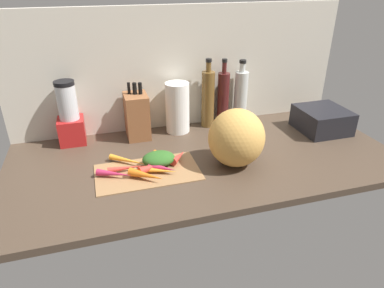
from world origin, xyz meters
The scene contains 22 objects.
ground_plane centered at (0.00, 0.00, -1.50)cm, with size 170.00×80.00×3.00cm, color #47382B.
wall_back centered at (0.00, 38.50, 30.00)cm, with size 170.00×3.00×60.00cm, color beige.
cutting_board centered at (-26.80, -6.71, 0.40)cm, with size 42.08×23.86×0.80cm, color #997047.
carrot_0 centered at (-12.44, -1.71, 2.54)cm, with size 3.48×3.48×10.35cm, color red.
carrot_1 centered at (-24.34, -5.98, 2.24)cm, with size 2.88×2.88×13.96cm, color orange.
carrot_2 centered at (-21.93, -9.88, 1.89)cm, with size 2.18×2.18×13.29cm, color orange.
carrot_3 centered at (-28.29, -12.76, 2.58)cm, with size 3.56×3.56×14.67cm, color orange.
carrot_4 centered at (-21.18, -8.93, 2.50)cm, with size 3.39×3.39×11.14cm, color #B2264C.
carrot_5 centered at (-34.90, -3.93, 2.00)cm, with size 2.40×2.40×15.35cm, color red.
carrot_6 centered at (-24.99, -7.19, 2.59)cm, with size 3.58×3.58×11.41cm, color red.
carrot_7 centered at (-33.72, 2.04, 2.06)cm, with size 2.53×2.53×17.24cm, color orange.
carrot_8 centered at (-40.17, -7.44, 2.21)cm, with size 2.83×2.83×14.32cm, color #B2264C.
carrot_9 centered at (-18.31, 0.86, 2.35)cm, with size 3.09×3.09×10.33cm, color orange.
carrot_greens_pile centered at (-21.38, -3.10, 3.69)cm, with size 13.67×10.52×5.78cm, color #2D6023.
winter_squash centered at (10.21, -10.08, 12.30)cm, with size 23.55×22.66×24.60cm, color gold.
knife_block centered at (-25.27, 28.60, 11.07)cm, with size 10.86×14.23×27.22cm.
blender_appliance centered at (-56.07, 30.78, 13.00)cm, with size 11.81×11.81×30.25cm.
paper_towel_roll centered at (-4.78, 29.50, 12.65)cm, with size 11.87×11.87×25.30cm, color white.
bottle_0 centered at (11.91, 31.61, 15.12)cm, with size 6.64×6.64×35.48cm.
bottle_1 centered at (20.32, 31.78, 14.47)cm, with size 6.10×6.10×34.78cm.
bottle_2 centered at (30.28, 31.99, 14.46)cm, with size 6.95×6.95×33.59cm.
dish_rack centered at (66.04, 9.48, 5.77)cm, with size 23.02×23.82×11.55cm, color black.
Camera 1 is at (-43.43, -127.19, 74.26)cm, focal length 32.23 mm.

